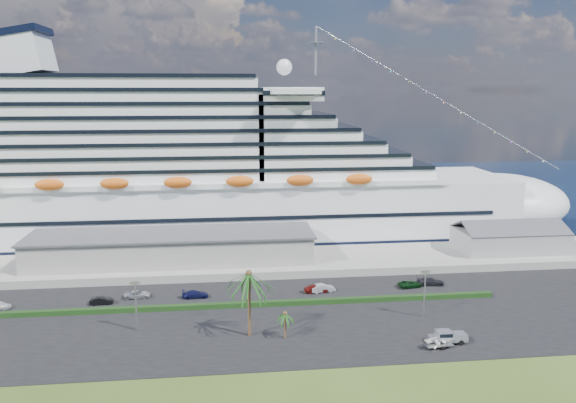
{
  "coord_description": "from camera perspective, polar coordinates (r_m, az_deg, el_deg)",
  "views": [
    {
      "loc": [
        -13.34,
        -79.3,
        38.32
      ],
      "look_at": [
        -0.9,
        30.0,
        16.46
      ],
      "focal_mm": 35.0,
      "sensor_mm": 36.0,
      "label": 1
    }
  ],
  "objects": [
    {
      "name": "ground",
      "position": [
        89.08,
        2.85,
        -14.25
      ],
      "size": [
        420.0,
        420.0,
        0.0
      ],
      "primitive_type": "plane",
      "color": "#384E1A",
      "rests_on": "ground"
    },
    {
      "name": "asphalt_lot",
      "position": [
        98.98,
        1.8,
        -11.51
      ],
      "size": [
        140.0,
        38.0,
        0.12
      ],
      "primitive_type": "cube",
      "color": "black",
      "rests_on": "ground"
    },
    {
      "name": "wharf",
      "position": [
        125.74,
        -0.11,
        -6.07
      ],
      "size": [
        240.0,
        20.0,
        1.8
      ],
      "primitive_type": "cube",
      "color": "gray",
      "rests_on": "ground"
    },
    {
      "name": "water",
      "position": [
        213.2,
        -2.8,
        0.88
      ],
      "size": [
        420.0,
        160.0,
        0.02
      ],
      "primitive_type": "cube",
      "color": "black",
      "rests_on": "ground"
    },
    {
      "name": "cruise_ship",
      "position": [
        145.16,
        -9.66,
        2.51
      ],
      "size": [
        191.0,
        38.0,
        54.0
      ],
      "color": "silver",
      "rests_on": "ground"
    },
    {
      "name": "terminal_building",
      "position": [
        124.41,
        -11.66,
        -4.53
      ],
      "size": [
        61.0,
        15.0,
        6.3
      ],
      "color": "gray",
      "rests_on": "wharf"
    },
    {
      "name": "port_shed",
      "position": [
        140.19,
        21.57,
        -3.57
      ],
      "size": [
        24.0,
        12.31,
        7.37
      ],
      "color": "gray",
      "rests_on": "wharf"
    },
    {
      "name": "hedge",
      "position": [
        102.65,
        -3.11,
        -10.36
      ],
      "size": [
        88.0,
        1.1,
        0.9
      ],
      "primitive_type": "cube",
      "color": "black",
      "rests_on": "asphalt_lot"
    },
    {
      "name": "lamp_post_left",
      "position": [
        94.47,
        -15.21,
        -9.6
      ],
      "size": [
        1.6,
        0.35,
        8.27
      ],
      "color": "gray",
      "rests_on": "asphalt_lot"
    },
    {
      "name": "lamp_post_right",
      "position": [
        99.1,
        13.73,
        -8.53
      ],
      "size": [
        1.6,
        0.35,
        8.27
      ],
      "color": "gray",
      "rests_on": "asphalt_lot"
    },
    {
      "name": "palm_tall",
      "position": [
        88.31,
        -4.0,
        -8.04
      ],
      "size": [
        8.82,
        8.82,
        11.13
      ],
      "color": "#47301E",
      "rests_on": "ground"
    },
    {
      "name": "palm_short",
      "position": [
        89.28,
        -0.31,
        -11.6
      ],
      "size": [
        3.53,
        3.53,
        4.56
      ],
      "color": "#47301E",
      "rests_on": "ground"
    },
    {
      "name": "parked_car_0",
      "position": [
        113.64,
        -27.24,
        -9.34
      ],
      "size": [
        4.26,
        2.49,
        1.36
      ],
      "primitive_type": "imported",
      "rotation": [
        0.0,
        0.0,
        1.34
      ],
      "color": "silver",
      "rests_on": "asphalt_lot"
    },
    {
      "name": "parked_car_1",
      "position": [
        108.8,
        -18.4,
        -9.53
      ],
      "size": [
        4.23,
        1.68,
        1.37
      ],
      "primitive_type": "imported",
      "rotation": [
        0.0,
        0.0,
        1.63
      ],
      "color": "black",
      "rests_on": "asphalt_lot"
    },
    {
      "name": "parked_car_2",
      "position": [
        110.15,
        -15.06,
        -9.09
      ],
      "size": [
        4.87,
        2.45,
        1.32
      ],
      "primitive_type": "imported",
      "rotation": [
        0.0,
        0.0,
        1.63
      ],
      "color": "#A5A8AE",
      "rests_on": "asphalt_lot"
    },
    {
      "name": "parked_car_3",
      "position": [
        107.83,
        -9.4,
        -9.27
      ],
      "size": [
        4.92,
        2.16,
        1.41
      ],
      "primitive_type": "imported",
      "rotation": [
        0.0,
        0.0,
        1.61
      ],
      "color": "#141848",
      "rests_on": "asphalt_lot"
    },
    {
      "name": "parked_car_4",
      "position": [
        109.19,
        2.89,
        -8.81
      ],
      "size": [
        4.75,
        2.17,
        1.58
      ],
      "primitive_type": "imported",
      "rotation": [
        0.0,
        0.0,
        1.64
      ],
      "color": "maroon",
      "rests_on": "asphalt_lot"
    },
    {
      "name": "parked_car_5",
      "position": [
        109.45,
        3.54,
        -8.77
      ],
      "size": [
        4.98,
        2.4,
        1.57
      ],
      "primitive_type": "imported",
      "rotation": [
        0.0,
        0.0,
        1.73
      ],
      "color": "#A7A9AE",
      "rests_on": "asphalt_lot"
    },
    {
      "name": "parked_car_6",
      "position": [
        114.37,
        12.3,
        -8.19
      ],
      "size": [
        5.01,
        2.87,
        1.31
      ],
      "primitive_type": "imported",
      "rotation": [
        0.0,
        0.0,
        1.72
      ],
      "color": "black",
      "rests_on": "asphalt_lot"
    },
    {
      "name": "parked_car_7",
      "position": [
        116.57,
        14.28,
        -7.85
      ],
      "size": [
        5.55,
        2.8,
        1.54
      ],
      "primitive_type": "imported",
      "rotation": [
        0.0,
        0.0,
        1.45
      ],
      "color": "#24242A",
      "rests_on": "asphalt_lot"
    },
    {
      "name": "pickup_truck",
      "position": [
        91.88,
        15.9,
        -13.03
      ],
      "size": [
        5.69,
        2.28,
        2.01
      ],
      "color": "black",
      "rests_on": "asphalt_lot"
    },
    {
      "name": "boat_trailer",
      "position": [
        90.01,
        15.1,
        -13.58
      ],
      "size": [
        5.38,
        3.76,
        1.51
      ],
      "color": "gray",
      "rests_on": "asphalt_lot"
    }
  ]
}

